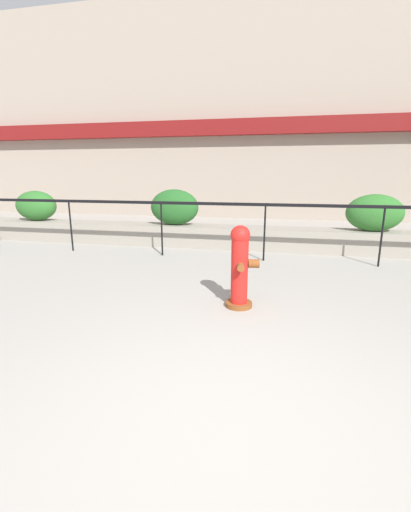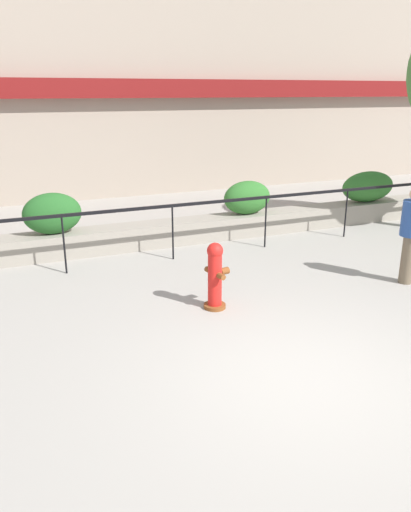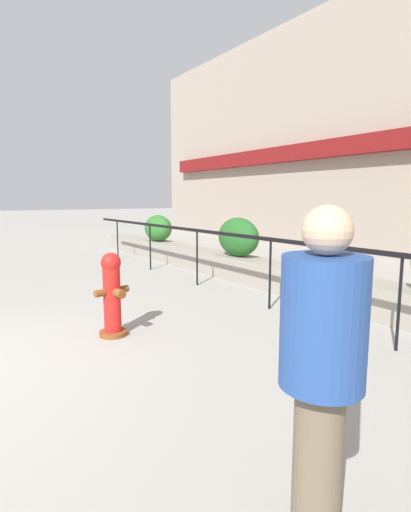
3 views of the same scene
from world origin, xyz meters
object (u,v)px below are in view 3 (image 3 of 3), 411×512
at_px(hedge_bush_1, 238,237).
at_px(pedestrian, 322,364).
at_px(fire_hydrant, 112,294).
at_px(hedge_bush_0, 158,228).

bearing_deg(hedge_bush_1, pedestrian, -35.30).
height_order(hedge_bush_1, pedestrian, pedestrian).
bearing_deg(fire_hydrant, hedge_bush_1, 118.83).
distance_m(hedge_bush_0, fire_hydrant, 6.86).
distance_m(hedge_bush_0, pedestrian, 10.21).
bearing_deg(pedestrian, fire_hydrant, 174.76).
bearing_deg(fire_hydrant, hedge_bush_0, 147.88).
height_order(hedge_bush_0, hedge_bush_1, hedge_bush_1).
distance_m(fire_hydrant, pedestrian, 3.65).
relative_size(fire_hydrant, pedestrian, 0.62).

